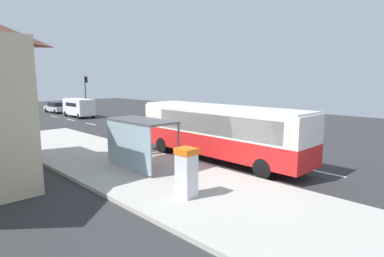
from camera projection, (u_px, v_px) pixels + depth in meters
name	position (u px, v px, depth m)	size (l,w,h in m)	color
ground_plane	(113.00, 130.00, 30.01)	(56.00, 92.00, 0.04)	#2D2D30
sidewalk_platform	(125.00, 166.00, 17.10)	(6.20, 30.00, 0.18)	#ADAAA3
lane_stripe_seg_0	(324.00, 173.00, 16.10)	(0.16, 2.20, 0.01)	silver
lane_stripe_seg_1	(244.00, 156.00, 19.62)	(0.16, 2.20, 0.01)	silver
lane_stripe_seg_2	(188.00, 144.00, 23.14)	(0.16, 2.20, 0.01)	silver
lane_stripe_seg_3	(147.00, 136.00, 26.66)	(0.16, 2.20, 0.01)	silver
lane_stripe_seg_4	(116.00, 129.00, 30.18)	(0.16, 2.20, 0.01)	silver
lane_stripe_seg_5	(91.00, 124.00, 33.69)	(0.16, 2.20, 0.01)	silver
lane_stripe_seg_6	(71.00, 120.00, 37.21)	(0.16, 2.20, 0.01)	silver
lane_stripe_seg_7	(54.00, 116.00, 40.73)	(0.16, 2.20, 0.01)	silver
bus	(219.00, 130.00, 18.22)	(2.62, 11.03, 3.21)	red
white_van	(79.00, 107.00, 39.72)	(2.14, 5.25, 2.30)	white
sedan_near	(56.00, 107.00, 45.09)	(1.97, 4.46, 1.52)	#B7B7BC
ticket_machine	(186.00, 172.00, 12.16)	(0.66, 0.76, 1.94)	silver
recycling_bin_green	(147.00, 147.00, 19.22)	(0.52, 0.52, 0.95)	green
recycling_bin_red	(141.00, 145.00, 19.71)	(0.52, 0.52, 0.95)	red
traffic_light_near_side	(86.00, 89.00, 44.87)	(0.49, 0.28, 5.21)	#2D2D2D
traffic_light_far_side	(18.00, 90.00, 39.48)	(0.49, 0.28, 5.14)	#2D2D2D
bus_shelter	(136.00, 132.00, 15.98)	(1.80, 4.00, 2.50)	#4C4C51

